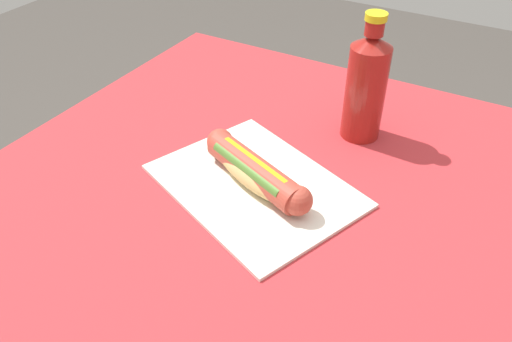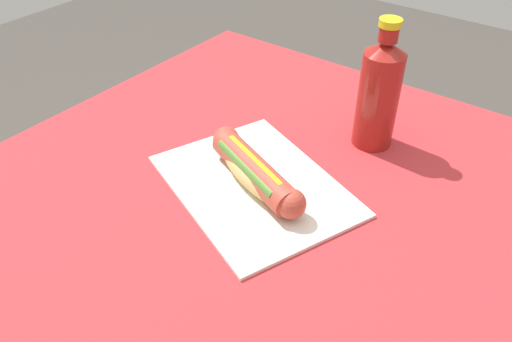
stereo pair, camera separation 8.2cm
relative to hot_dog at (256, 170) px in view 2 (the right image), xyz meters
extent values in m
cylinder|color=brown|center=(0.34, -0.37, -0.43)|extent=(0.07, 0.07, 0.73)
cube|color=brown|center=(-0.08, 0.00, -0.05)|extent=(1.00, 0.90, 0.03)
cube|color=#B72D33|center=(-0.08, 0.00, -0.03)|extent=(1.06, 0.96, 0.00)
cube|color=silver|center=(0.00, 0.00, -0.03)|extent=(0.39, 0.34, 0.01)
ellipsoid|color=#DBB26B|center=(0.00, 0.00, 0.00)|extent=(0.20, 0.12, 0.05)
cylinder|color=#B24233|center=(0.00, 0.00, 0.00)|extent=(0.20, 0.12, 0.05)
sphere|color=#B24233|center=(0.09, -0.04, 0.00)|extent=(0.05, 0.05, 0.05)
sphere|color=#B24233|center=(-0.09, 0.04, 0.00)|extent=(0.05, 0.05, 0.05)
cube|color=yellow|center=(0.00, 0.00, 0.02)|extent=(0.14, 0.06, 0.00)
cylinder|color=#4C7A2D|center=(0.01, 0.01, 0.01)|extent=(0.16, 0.08, 0.02)
cylinder|color=maroon|center=(-0.09, -0.23, 0.06)|extent=(0.07, 0.07, 0.18)
cone|color=maroon|center=(-0.09, -0.23, 0.15)|extent=(0.07, 0.07, 0.02)
cylinder|color=maroon|center=(-0.09, -0.23, 0.18)|extent=(0.03, 0.03, 0.03)
cylinder|color=yellow|center=(-0.09, -0.23, 0.20)|extent=(0.04, 0.04, 0.01)
camera|label=1|loc=(-0.32, 0.56, 0.50)|focal=35.76mm
camera|label=2|loc=(-0.39, 0.52, 0.50)|focal=35.76mm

